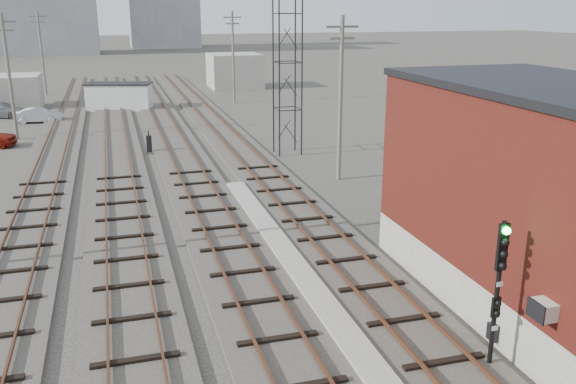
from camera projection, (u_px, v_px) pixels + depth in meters
name	position (u px, v px, depth m)	size (l,w,h in m)	color
ground	(168.00, 103.00, 62.33)	(320.00, 320.00, 0.00)	#282621
track_right	(232.00, 142.00, 43.68)	(3.20, 90.00, 0.39)	#332D28
track_mid_right	(176.00, 145.00, 42.61)	(3.20, 90.00, 0.39)	#332D28
track_mid_left	(117.00, 149.00, 41.54)	(3.20, 90.00, 0.39)	#332D28
track_left	(54.00, 153.00, 40.48)	(3.20, 90.00, 0.39)	#332D28
platform_curb	(319.00, 299.00, 20.17)	(0.90, 28.00, 0.26)	gray
brick_building	(551.00, 199.00, 19.18)	(6.54, 12.20, 7.22)	gray
lattice_tower	(287.00, 38.00, 38.64)	(1.60, 1.60, 15.00)	black
utility_pole_left_b	(9.00, 74.00, 43.82)	(1.80, 0.24, 9.00)	#595147
utility_pole_left_c	(41.00, 50.00, 66.78)	(1.80, 0.24, 9.00)	#595147
utility_pole_right_a	(341.00, 95.00, 33.27)	(1.80, 0.24, 9.00)	#595147
utility_pole_right_b	(233.00, 55.00, 60.82)	(1.80, 0.24, 9.00)	#595147
shed_right	(235.00, 71.00, 73.33)	(6.00, 6.00, 4.00)	gray
signal_mast	(499.00, 284.00, 15.78)	(0.40, 0.42, 4.26)	gray
switch_stand	(149.00, 144.00, 40.50)	(0.35, 0.35, 1.46)	black
site_trailer	(119.00, 96.00, 57.66)	(6.50, 4.07, 2.54)	silver
car_silver	(39.00, 115.00, 51.45)	(1.34, 3.83, 1.26)	#A7AAAF
car_grey	(2.00, 110.00, 53.78)	(1.86, 4.58, 1.33)	slate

